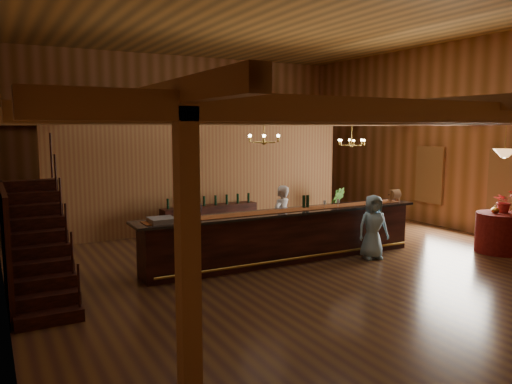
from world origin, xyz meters
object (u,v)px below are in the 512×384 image
backbar_shelf (210,219)px  guest (373,227)px  pendant_lamp (505,153)px  chandelier_right (351,142)px  tasting_bar (286,236)px  raffle_drum (394,194)px  round_table (500,233)px  chandelier_left (264,138)px  floor_plant (335,205)px  beverage_dispenser (180,206)px  staff_second (188,223)px  bartender (281,219)px

backbar_shelf → guest: size_ratio=1.94×
pendant_lamp → guest: pendant_lamp is taller
chandelier_right → pendant_lamp: (1.44, -3.88, -0.19)m
tasting_bar → raffle_drum: raffle_drum is taller
round_table → chandelier_left: 6.15m
floor_plant → beverage_dispenser: bearing=-154.1°
chandelier_left → staff_second: size_ratio=0.43×
beverage_dispenser → pendant_lamp: (7.44, -1.86, 0.96)m
pendant_lamp → staff_second: (-7.02, 2.57, -1.48)m
pendant_lamp → bartender: size_ratio=0.56×
tasting_bar → round_table: size_ratio=6.24×
tasting_bar → floor_plant: 4.90m
beverage_dispenser → pendant_lamp: size_ratio=0.67×
backbar_shelf → guest: (2.20, -4.33, 0.34)m
chandelier_left → pendant_lamp: bearing=-27.0°
beverage_dispenser → bartender: 3.00m
guest → raffle_drum: bearing=43.0°
chandelier_right → staff_second: bearing=-166.8°
beverage_dispenser → chandelier_right: chandelier_right is taller
chandelier_right → bartender: size_ratio=0.49×
beverage_dispenser → round_table: (7.44, -1.86, -0.96)m
round_table → chandelier_left: chandelier_left is taller
pendant_lamp → floor_plant: pendant_lamp is taller
round_table → floor_plant: bearing=103.8°
guest → pendant_lamp: bearing=-3.1°
beverage_dispenser → pendant_lamp: 7.73m
raffle_drum → guest: guest is taller
round_table → pendant_lamp: size_ratio=1.23×
beverage_dispenser → chandelier_right: 6.43m
tasting_bar → beverage_dispenser: beverage_dispenser is taller
raffle_drum → chandelier_right: 2.54m
raffle_drum → round_table: size_ratio=0.31×
backbar_shelf → bartender: (0.69, -2.74, 0.41)m
tasting_bar → floor_plant: (3.78, 3.11, -0.01)m
bartender → floor_plant: bearing=-170.4°
pendant_lamp → backbar_shelf: bearing=134.8°
beverage_dispenser → raffle_drum: beverage_dispenser is taller
pendant_lamp → round_table: bearing=-153.4°
tasting_bar → round_table: 5.30m
floor_plant → bartender: bearing=-146.0°
backbar_shelf → bartender: bartender is taller
beverage_dispenser → guest: (4.34, -0.85, -0.70)m
bartender → staff_second: bearing=-23.7°
floor_plant → pendant_lamp: bearing=-76.2°
raffle_drum → backbar_shelf: 5.13m
tasting_bar → bartender: 0.93m
chandelier_right → bartender: 3.85m
backbar_shelf → chandelier_right: 4.67m
chandelier_right → backbar_shelf: bearing=159.3°
beverage_dispenser → bartender: beverage_dispenser is taller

